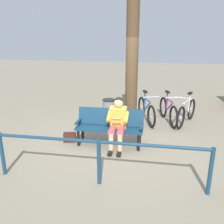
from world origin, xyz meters
TOP-DOWN VIEW (x-y plane):
  - ground_plane at (0.00, 0.00)m, footprint 40.00×40.00m
  - bench at (0.06, 0.06)m, footprint 1.62×0.54m
  - person_reading at (-0.17, 0.22)m, footprint 0.50×0.78m
  - handbag at (1.06, 0.18)m, footprint 0.33×0.21m
  - tree_trunk at (-0.27, -1.16)m, footprint 0.34×0.34m
  - litter_bin at (0.36, -1.08)m, footprint 0.36×0.36m
  - bicycle_red at (-1.85, -1.85)m, footprint 0.71×1.59m
  - bicycle_purple at (-1.31, -1.87)m, footprint 0.65×1.62m
  - bicycle_orange at (-0.66, -1.76)m, footprint 0.73×1.58m
  - railing_fence at (-0.15, 1.73)m, footprint 3.76×0.29m

SIDE VIEW (x-z plane):
  - ground_plane at x=0.00m, z-range 0.00..0.00m
  - handbag at x=1.06m, z-range 0.00..0.24m
  - bicycle_red at x=-1.85m, z-range -0.11..0.83m
  - bicycle_purple at x=-1.31m, z-range -0.11..0.83m
  - bicycle_orange at x=-0.66m, z-range -0.11..0.83m
  - litter_bin at x=0.36m, z-range 0.00..0.82m
  - bench at x=0.06m, z-range 0.07..0.94m
  - railing_fence at x=-0.15m, z-range 0.19..1.04m
  - person_reading at x=-0.17m, z-range 0.06..1.27m
  - tree_trunk at x=-0.27m, z-range 0.00..3.62m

